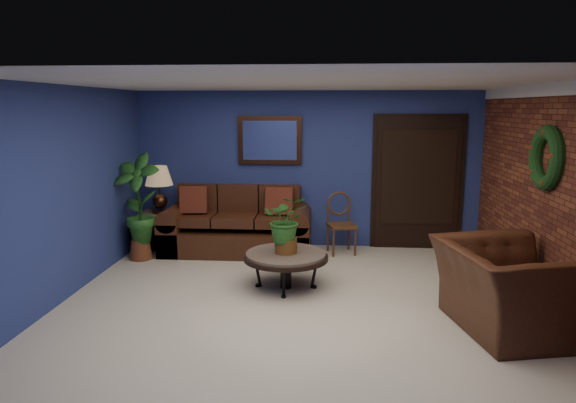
# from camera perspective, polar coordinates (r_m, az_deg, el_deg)

# --- Properties ---
(floor) EXTENTS (5.50, 5.50, 0.00)m
(floor) POSITION_cam_1_polar(r_m,az_deg,el_deg) (6.14, 1.19, -10.99)
(floor) COLOR beige
(floor) RESTS_ON ground
(wall_back) EXTENTS (5.50, 0.04, 2.50)m
(wall_back) POSITION_cam_1_polar(r_m,az_deg,el_deg) (8.27, 2.16, 3.55)
(wall_back) COLOR navy
(wall_back) RESTS_ON ground
(wall_left) EXTENTS (0.04, 5.00, 2.50)m
(wall_left) POSITION_cam_1_polar(r_m,az_deg,el_deg) (6.54, -23.58, 0.85)
(wall_left) COLOR navy
(wall_left) RESTS_ON ground
(wall_right_brick) EXTENTS (0.04, 5.00, 2.50)m
(wall_right_brick) POSITION_cam_1_polar(r_m,az_deg,el_deg) (6.29, 27.14, 0.20)
(wall_right_brick) COLOR brown
(wall_right_brick) RESTS_ON ground
(ceiling) EXTENTS (5.50, 5.00, 0.02)m
(ceiling) POSITION_cam_1_polar(r_m,az_deg,el_deg) (5.72, 1.29, 13.03)
(ceiling) COLOR silver
(ceiling) RESTS_ON wall_back
(crown_molding) EXTENTS (0.03, 5.00, 0.14)m
(crown_molding) POSITION_cam_1_polar(r_m,az_deg,el_deg) (6.20, 27.80, 11.00)
(crown_molding) COLOR white
(crown_molding) RESTS_ON wall_right_brick
(wall_mirror) EXTENTS (1.02, 0.06, 0.77)m
(wall_mirror) POSITION_cam_1_polar(r_m,az_deg,el_deg) (8.23, -2.04, 6.81)
(wall_mirror) COLOR #412414
(wall_mirror) RESTS_ON wall_back
(closet_door) EXTENTS (1.44, 0.06, 2.18)m
(closet_door) POSITION_cam_1_polar(r_m,az_deg,el_deg) (8.39, 14.18, 1.96)
(closet_door) COLOR black
(closet_door) RESTS_ON wall_back
(wreath) EXTENTS (0.16, 0.72, 0.72)m
(wreath) POSITION_cam_1_polar(r_m,az_deg,el_deg) (6.25, 26.80, 4.35)
(wreath) COLOR black
(wreath) RESTS_ON wall_right_brick
(sofa) EXTENTS (2.29, 0.99, 1.03)m
(sofa) POSITION_cam_1_polar(r_m,az_deg,el_deg) (8.14, -5.59, -3.14)
(sofa) COLOR #422112
(sofa) RESTS_ON ground
(coffee_table) EXTENTS (1.06, 1.06, 0.45)m
(coffee_table) POSITION_cam_1_polar(r_m,az_deg,el_deg) (6.44, -0.24, -6.21)
(coffee_table) COLOR #57514C
(coffee_table) RESTS_ON ground
(end_table) EXTENTS (0.66, 0.66, 0.60)m
(end_table) POSITION_cam_1_polar(r_m,az_deg,el_deg) (8.37, -13.95, -2.15)
(end_table) COLOR #57514C
(end_table) RESTS_ON ground
(table_lamp) EXTENTS (0.43, 0.43, 0.71)m
(table_lamp) POSITION_cam_1_polar(r_m,az_deg,el_deg) (8.26, -14.13, 1.93)
(table_lamp) COLOR #412414
(table_lamp) RESTS_ON end_table
(side_chair) EXTENTS (0.49, 0.49, 0.94)m
(side_chair) POSITION_cam_1_polar(r_m,az_deg,el_deg) (8.01, 5.85, -1.93)
(side_chair) COLOR #553418
(side_chair) RESTS_ON ground
(armchair) EXTENTS (1.44, 1.57, 0.88)m
(armchair) POSITION_cam_1_polar(r_m,az_deg,el_deg) (5.70, 23.25, -8.87)
(armchair) COLOR #422112
(armchair) RESTS_ON ground
(coffee_plant) EXTENTS (0.61, 0.55, 0.73)m
(coffee_plant) POSITION_cam_1_polar(r_m,az_deg,el_deg) (6.32, -0.24, -2.23)
(coffee_plant) COLOR brown
(coffee_plant) RESTS_ON coffee_table
(floor_plant) EXTENTS (0.43, 0.36, 0.86)m
(floor_plant) POSITION_cam_1_polar(r_m,az_deg,el_deg) (6.62, 22.27, -6.09)
(floor_plant) COLOR brown
(floor_plant) RESTS_ON ground
(tall_plant) EXTENTS (0.81, 0.65, 1.59)m
(tall_plant) POSITION_cam_1_polar(r_m,az_deg,el_deg) (7.85, -16.30, -0.08)
(tall_plant) COLOR brown
(tall_plant) RESTS_ON ground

